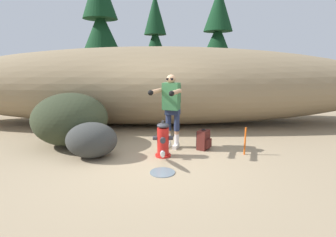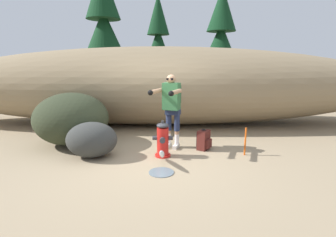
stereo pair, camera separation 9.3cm
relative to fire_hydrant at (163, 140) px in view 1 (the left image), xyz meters
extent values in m
cube|color=#998466|center=(-0.20, -0.05, -0.37)|extent=(56.00, 56.00, 0.04)
ellipsoid|color=#897556|center=(-0.20, 3.15, 0.87)|extent=(14.99, 3.20, 2.45)
cylinder|color=red|center=(0.00, 0.00, -0.33)|extent=(0.33, 0.33, 0.04)
cylinder|color=red|center=(0.00, 0.00, -0.02)|extent=(0.24, 0.24, 0.58)
ellipsoid|color=#333338|center=(0.00, 0.00, 0.32)|extent=(0.26, 0.26, 0.10)
cylinder|color=#333338|center=(0.00, 0.00, 0.39)|extent=(0.06, 0.06, 0.05)
cylinder|color=#333338|center=(-0.17, 0.00, 0.05)|extent=(0.09, 0.09, 0.09)
cylinder|color=#333338|center=(0.17, 0.00, 0.05)|extent=(0.09, 0.09, 0.09)
cylinder|color=#333338|center=(0.00, -0.16, 0.05)|extent=(0.11, 0.09, 0.11)
ellipsoid|color=silver|center=(0.00, -0.51, -0.13)|extent=(0.10, 0.73, 0.43)
cylinder|color=slate|center=(0.00, -0.85, -0.35)|extent=(0.45, 0.45, 0.01)
cube|color=beige|center=(0.29, 0.51, -0.31)|extent=(0.18, 0.28, 0.09)
cylinder|color=white|center=(0.31, 0.57, -0.14)|extent=(0.10, 0.10, 0.24)
cylinder|color=tan|center=(0.31, 0.57, 0.02)|extent=(0.10, 0.10, 0.08)
cylinder|color=#232D4C|center=(0.31, 0.57, 0.26)|extent=(0.13, 0.13, 0.41)
cube|color=beige|center=(0.10, 0.58, -0.31)|extent=(0.18, 0.28, 0.09)
cylinder|color=white|center=(0.12, 0.64, -0.14)|extent=(0.10, 0.10, 0.24)
cylinder|color=tan|center=(0.12, 0.64, 0.02)|extent=(0.10, 0.10, 0.08)
cylinder|color=#232D4C|center=(0.12, 0.64, 0.26)|extent=(0.13, 0.13, 0.41)
cube|color=#232D4C|center=(0.21, 0.60, 0.51)|extent=(0.37, 0.30, 0.16)
cube|color=#336B3D|center=(0.18, 0.51, 0.86)|extent=(0.42, 0.35, 0.59)
cube|color=#1E3823|center=(0.25, 0.70, 0.89)|extent=(0.32, 0.24, 0.40)
sphere|color=tan|center=(0.17, 0.49, 1.23)|extent=(0.20, 0.20, 0.20)
cube|color=black|center=(0.14, 0.41, 1.24)|extent=(0.15, 0.07, 0.04)
cylinder|color=tan|center=(0.26, 0.09, 0.99)|extent=(0.28, 0.58, 0.09)
sphere|color=black|center=(0.17, -0.17, 0.99)|extent=(0.11, 0.11, 0.11)
cylinder|color=tan|center=(-0.15, 0.23, 0.99)|extent=(0.28, 0.58, 0.09)
sphere|color=black|center=(-0.24, -0.02, 0.99)|extent=(0.11, 0.11, 0.11)
cube|color=#511E19|center=(0.91, 0.46, -0.13)|extent=(0.33, 0.36, 0.44)
cube|color=#511E19|center=(1.02, 0.39, -0.20)|extent=(0.17, 0.21, 0.20)
torus|color=black|center=(0.91, 0.46, 0.11)|extent=(0.10, 0.10, 0.02)
cube|color=black|center=(0.86, 0.59, -0.13)|extent=(0.05, 0.06, 0.37)
cube|color=black|center=(0.77, 0.46, -0.13)|extent=(0.05, 0.06, 0.37)
ellipsoid|color=#2D3421|center=(-2.22, 0.87, 0.27)|extent=(2.10, 2.12, 1.25)
ellipsoid|color=#333532|center=(-1.47, -0.04, 0.02)|extent=(1.08, 0.86, 0.74)
ellipsoid|color=#26322F|center=(-2.81, 1.55, -0.09)|extent=(0.71, 0.63, 0.52)
cylinder|color=#47331E|center=(-3.28, 8.71, 0.45)|extent=(0.32, 0.32, 1.60)
cone|color=#0F3319|center=(-3.28, 8.71, 2.78)|extent=(2.70, 2.70, 3.06)
cylinder|color=#47331E|center=(-0.58, 10.66, 0.29)|extent=(0.24, 0.24, 1.29)
cone|color=#0F3319|center=(-0.58, 10.66, 2.32)|extent=(2.02, 2.02, 2.77)
cone|color=#0F3319|center=(-0.58, 10.66, 4.40)|extent=(1.31, 1.31, 2.30)
cylinder|color=#47331E|center=(3.19, 11.13, 0.28)|extent=(0.32, 0.32, 1.26)
cone|color=#0F3319|center=(3.19, 11.13, 2.46)|extent=(2.71, 2.71, 3.09)
cone|color=#0F3319|center=(3.19, 11.13, 4.78)|extent=(1.76, 1.76, 2.58)
cylinder|color=#E55914|center=(1.75, 0.09, -0.05)|extent=(0.04, 0.04, 0.60)
camera|label=1|loc=(0.07, -5.17, 1.55)|focal=27.60mm
camera|label=2|loc=(0.16, -5.17, 1.55)|focal=27.60mm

